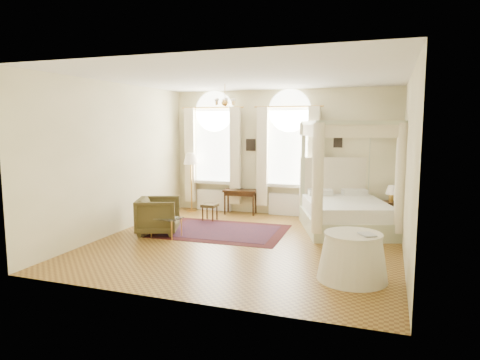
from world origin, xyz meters
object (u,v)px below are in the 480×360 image
object	(u,v)px
nightstand	(386,215)
coffee_table	(166,219)
stool	(210,207)
writing_desk	(240,193)
side_table	(352,257)
floor_lamp	(191,162)
canopy_bed	(346,206)
armchair	(158,216)

from	to	relation	value
nightstand	coffee_table	xyz separation A→B (m)	(-4.43, -2.43, 0.07)
coffee_table	stool	bearing A→B (deg)	82.42
stool	coffee_table	size ratio (longest dim) A/B	0.62
nightstand	writing_desk	world-z (taller)	writing_desk
writing_desk	side_table	world-z (taller)	side_table
stool	nightstand	bearing A→B (deg)	8.58
stool	side_table	size ratio (longest dim) A/B	0.39
nightstand	floor_lamp	distance (m)	5.25
canopy_bed	stool	bearing A→B (deg)	-178.98
coffee_table	floor_lamp	distance (m)	2.97
writing_desk	stool	size ratio (longest dim) A/B	2.22
canopy_bed	floor_lamp	bearing A→B (deg)	168.74
coffee_table	side_table	bearing A→B (deg)	-18.05
nightstand	stool	size ratio (longest dim) A/B	1.48
writing_desk	coffee_table	xyz separation A→B (m)	(-0.71, -2.78, -0.18)
writing_desk	coffee_table	distance (m)	2.88
writing_desk	stool	bearing A→B (deg)	-115.71
nightstand	writing_desk	bearing A→B (deg)	174.63
floor_lamp	stool	bearing A→B (deg)	-43.95
canopy_bed	writing_desk	size ratio (longest dim) A/B	2.95
floor_lamp	side_table	distance (m)	6.24
writing_desk	canopy_bed	bearing A→B (deg)	-17.95
stool	side_table	world-z (taller)	side_table
armchair	side_table	xyz separation A→B (m)	(4.28, -1.50, -0.04)
side_table	stool	bearing A→B (deg)	140.35
nightstand	armchair	distance (m)	5.24
stool	floor_lamp	world-z (taller)	floor_lamp
canopy_bed	stool	world-z (taller)	canopy_bed
nightstand	armchair	world-z (taller)	armchair
writing_desk	nightstand	bearing A→B (deg)	-5.37
armchair	floor_lamp	size ratio (longest dim) A/B	0.55
nightstand	armchair	xyz separation A→B (m)	(-4.74, -2.22, 0.09)
stool	armchair	size ratio (longest dim) A/B	0.47
canopy_bed	floor_lamp	distance (m)	4.43
floor_lamp	coffee_table	bearing A→B (deg)	-75.43
writing_desk	side_table	bearing A→B (deg)	-51.34
coffee_table	canopy_bed	bearing A→B (deg)	27.54
armchair	side_table	size ratio (longest dim) A/B	0.82
coffee_table	floor_lamp	size ratio (longest dim) A/B	0.42
canopy_bed	coffee_table	xyz separation A→B (m)	(-3.56, -1.86, -0.18)
coffee_table	armchair	bearing A→B (deg)	146.53
side_table	armchair	bearing A→B (deg)	160.70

